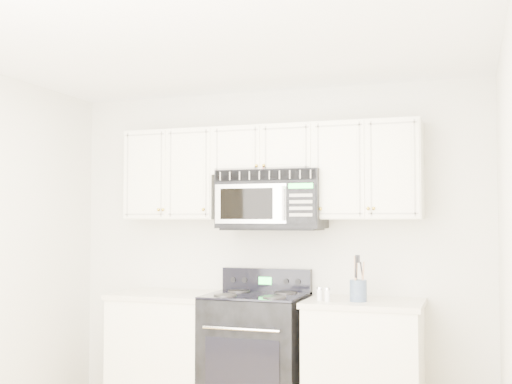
% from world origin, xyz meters
% --- Properties ---
extents(room, '(3.51, 3.51, 2.61)m').
position_xyz_m(room, '(0.00, 0.00, 1.30)').
color(room, olive).
rests_on(room, ground).
extents(base_cabinet_left, '(0.86, 0.65, 0.92)m').
position_xyz_m(base_cabinet_left, '(-0.80, 1.44, 0.43)').
color(base_cabinet_left, white).
rests_on(base_cabinet_left, ground).
extents(base_cabinet_right, '(0.86, 0.65, 0.92)m').
position_xyz_m(base_cabinet_right, '(0.80, 1.44, 0.43)').
color(base_cabinet_right, white).
rests_on(base_cabinet_right, ground).
extents(range, '(0.75, 0.68, 1.12)m').
position_xyz_m(range, '(-0.04, 1.43, 0.48)').
color(range, black).
rests_on(range, ground).
extents(upper_cabinets, '(2.44, 0.37, 0.75)m').
position_xyz_m(upper_cabinets, '(0.00, 1.58, 1.93)').
color(upper_cabinets, white).
rests_on(upper_cabinets, ground).
extents(microwave, '(0.83, 0.46, 0.46)m').
position_xyz_m(microwave, '(0.06, 1.54, 1.68)').
color(microwave, black).
rests_on(microwave, ground).
extents(utensil_crock, '(0.13, 0.13, 0.33)m').
position_xyz_m(utensil_crock, '(0.77, 1.35, 1.01)').
color(utensil_crock, slate).
rests_on(utensil_crock, base_cabinet_right).
extents(shaker_salt, '(0.04, 0.04, 0.10)m').
position_xyz_m(shaker_salt, '(0.56, 1.28, 0.97)').
color(shaker_salt, white).
rests_on(shaker_salt, base_cabinet_right).
extents(shaker_pepper, '(0.04, 0.04, 0.10)m').
position_xyz_m(shaker_pepper, '(0.49, 1.30, 0.97)').
color(shaker_pepper, white).
rests_on(shaker_pepper, base_cabinet_right).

